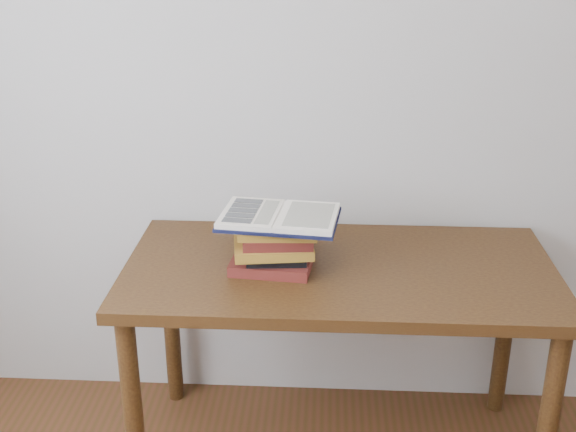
{
  "coord_description": "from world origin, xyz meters",
  "views": [
    {
      "loc": [
        -0.0,
        -0.7,
        1.76
      ],
      "look_at": [
        -0.12,
        1.32,
        0.93
      ],
      "focal_mm": 45.0,
      "sensor_mm": 36.0,
      "label": 1
    }
  ],
  "objects": [
    {
      "name": "book_stack",
      "position": [
        -0.16,
        1.34,
        0.82
      ],
      "size": [
        0.28,
        0.19,
        0.15
      ],
      "color": "maroon",
      "rests_on": "desk"
    },
    {
      "name": "open_book",
      "position": [
        -0.15,
        1.37,
        0.91
      ],
      "size": [
        0.39,
        0.29,
        0.03
      ],
      "rotation": [
        0.0,
        0.0,
        -0.11
      ],
      "color": "black",
      "rests_on": "book_stack"
    },
    {
      "name": "room_shell",
      "position": [
        -0.08,
        0.01,
        1.63
      ],
      "size": [
        3.54,
        3.54,
        2.62
      ],
      "color": "#BCB8B2",
      "rests_on": "ground"
    },
    {
      "name": "desk",
      "position": [
        0.05,
        1.38,
        0.64
      ],
      "size": [
        1.38,
        0.69,
        0.74
      ],
      "color": "#4A2F12",
      "rests_on": "ground"
    }
  ]
}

